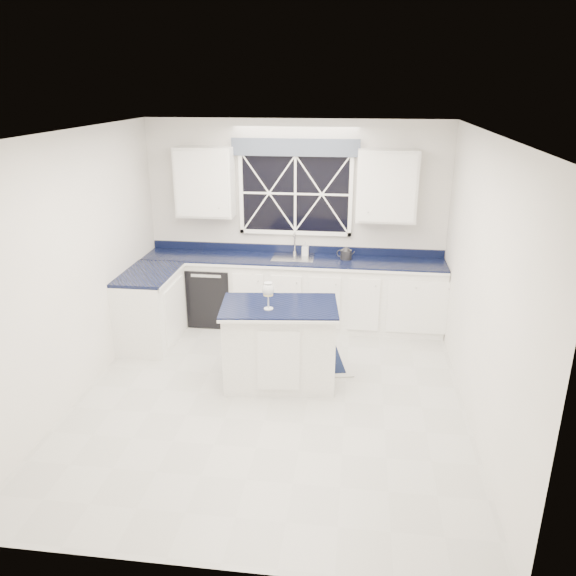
# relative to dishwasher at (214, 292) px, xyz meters

# --- Properties ---
(ground) EXTENTS (4.50, 4.50, 0.00)m
(ground) POSITION_rel_dishwasher_xyz_m (1.10, -1.95, -0.41)
(ground) COLOR #BABAB5
(ground) RESTS_ON ground
(back_wall) EXTENTS (4.00, 0.10, 2.70)m
(back_wall) POSITION_rel_dishwasher_xyz_m (1.10, 0.30, 0.94)
(back_wall) COLOR white
(back_wall) RESTS_ON ground
(base_cabinets) EXTENTS (3.99, 1.60, 0.90)m
(base_cabinets) POSITION_rel_dishwasher_xyz_m (0.77, -0.17, 0.04)
(base_cabinets) COLOR white
(base_cabinets) RESTS_ON ground
(countertop) EXTENTS (3.98, 0.64, 0.04)m
(countertop) POSITION_rel_dishwasher_xyz_m (1.10, 0.00, 0.51)
(countertop) COLOR black
(countertop) RESTS_ON base_cabinets
(dishwasher) EXTENTS (0.60, 0.58, 0.82)m
(dishwasher) POSITION_rel_dishwasher_xyz_m (0.00, 0.00, 0.00)
(dishwasher) COLOR black
(dishwasher) RESTS_ON ground
(window) EXTENTS (1.65, 0.09, 1.26)m
(window) POSITION_rel_dishwasher_xyz_m (1.10, 0.25, 1.42)
(window) COLOR black
(window) RESTS_ON ground
(upper_cabinets) EXTENTS (3.10, 0.34, 0.90)m
(upper_cabinets) POSITION_rel_dishwasher_xyz_m (1.10, 0.13, 1.49)
(upper_cabinets) COLOR white
(upper_cabinets) RESTS_ON ground
(faucet) EXTENTS (0.05, 0.20, 0.30)m
(faucet) POSITION_rel_dishwasher_xyz_m (1.10, 0.19, 0.69)
(faucet) COLOR #B9B9BC
(faucet) RESTS_ON countertop
(island) EXTENTS (1.30, 0.87, 0.91)m
(island) POSITION_rel_dishwasher_xyz_m (1.15, -1.60, 0.05)
(island) COLOR white
(island) RESTS_ON ground
(rug) EXTENTS (1.62, 1.18, 0.02)m
(rug) POSITION_rel_dishwasher_xyz_m (1.16, -1.13, -0.40)
(rug) COLOR #B5B4B0
(rug) RESTS_ON ground
(kettle) EXTENTS (0.24, 0.17, 0.17)m
(kettle) POSITION_rel_dishwasher_xyz_m (1.79, 0.06, 0.61)
(kettle) COLOR #2B2B2D
(kettle) RESTS_ON countertop
(wine_glass) EXTENTS (0.12, 0.12, 0.29)m
(wine_glass) POSITION_rel_dishwasher_xyz_m (1.05, -1.72, 0.70)
(wine_glass) COLOR silver
(wine_glass) RESTS_ON island
(soap_bottle) EXTENTS (0.09, 0.09, 0.19)m
(soap_bottle) POSITION_rel_dishwasher_xyz_m (1.25, 0.16, 0.62)
(soap_bottle) COLOR silver
(soap_bottle) RESTS_ON countertop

